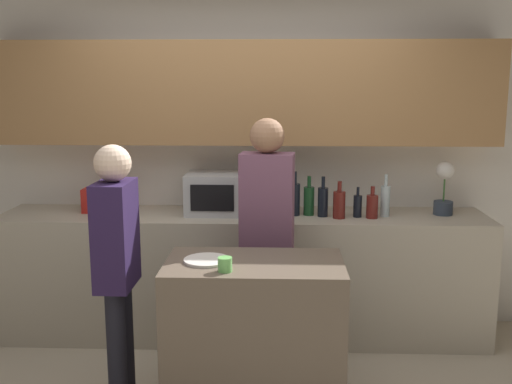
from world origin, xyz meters
The scene contains 18 objects.
back_wall centered at (0.00, 1.66, 1.54)m, with size 6.40×0.40×2.70m.
back_counter centered at (0.00, 1.39, 0.47)m, with size 3.60×0.62×0.94m.
kitchen_island centered at (0.13, 0.28, 0.46)m, with size 1.00×0.58×0.92m.
microwave centered at (-0.16, 1.44, 1.09)m, with size 0.52×0.39×0.30m.
toaster centered at (-1.07, 1.44, 1.03)m, with size 0.26×0.16×0.18m.
potted_plant centered at (1.48, 1.44, 1.14)m, with size 0.14×0.14×0.39m.
bottle_0 centered at (0.27, 1.38, 1.05)m, with size 0.07×0.07×0.29m.
bottle_1 centered at (0.38, 1.37, 1.06)m, with size 0.08×0.08×0.33m.
bottle_2 centered at (0.49, 1.39, 1.05)m, with size 0.08×0.08×0.29m.
bottle_3 centered at (0.59, 1.34, 1.05)m, with size 0.07×0.07×0.29m.
bottle_4 centered at (0.70, 1.29, 1.04)m, with size 0.09×0.09×0.27m.
bottle_5 centered at (0.84, 1.34, 1.02)m, with size 0.06×0.06×0.22m.
bottle_6 centered at (0.94, 1.30, 1.03)m, with size 0.08×0.08×0.23m.
bottle_7 centered at (1.04, 1.37, 1.06)m, with size 0.07×0.07×0.31m.
plate_on_island centered at (-0.14, 0.28, 0.93)m, with size 0.26×0.26×0.01m.
cup_0 centered at (-0.02, 0.10, 0.96)m, with size 0.08×0.08×0.08m.
person_left centered at (-0.65, 0.30, 0.93)m, with size 0.21×0.34×1.57m.
person_center centered at (0.19, 0.83, 1.01)m, with size 0.36×0.23×1.68m.
Camera 1 is at (0.26, -2.93, 1.92)m, focal length 42.00 mm.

